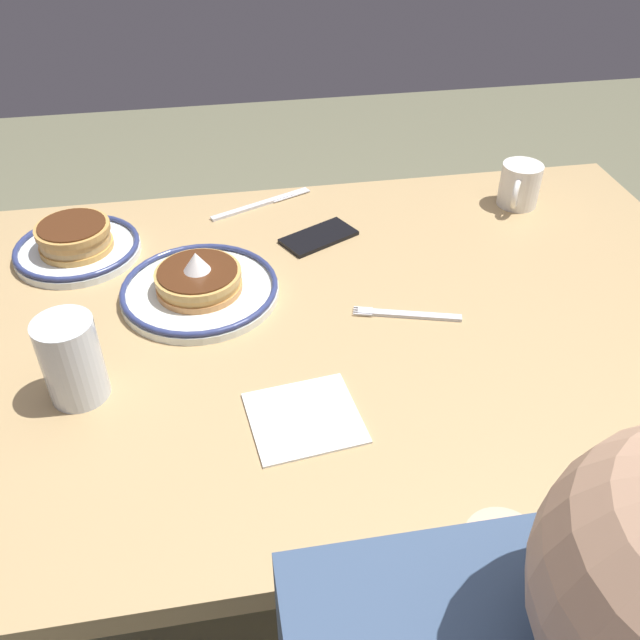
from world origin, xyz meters
The scene contains 10 objects.
ground_plane centered at (0.00, 0.00, 0.00)m, with size 6.00×6.00×0.00m, color #6B6A50.
dining_table centered at (0.00, 0.00, 0.64)m, with size 1.35×0.93×0.75m.
plate_near_main centered at (0.47, -0.27, 0.77)m, with size 0.23×0.23×0.06m.
plate_center_pancakes centered at (0.25, -0.10, 0.77)m, with size 0.27×0.27×0.09m.
coffee_mug centered at (-0.41, -0.31, 0.80)m, with size 0.09×0.10×0.09m.
drinking_glass centered at (0.43, 0.11, 0.81)m, with size 0.08×0.08×0.13m.
cell_phone centered at (0.02, -0.25, 0.76)m, with size 0.14×0.07×0.01m, color black.
paper_napkin centered at (0.12, 0.22, 0.75)m, with size 0.15×0.14×0.00m, color white.
fork_near centered at (-0.08, 0.02, 0.75)m, with size 0.18×0.07×0.01m.
butter_knife centered at (0.12, -0.40, 0.75)m, with size 0.22×0.11×0.01m.
Camera 1 is at (0.21, 0.87, 1.45)m, focal length 38.25 mm.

